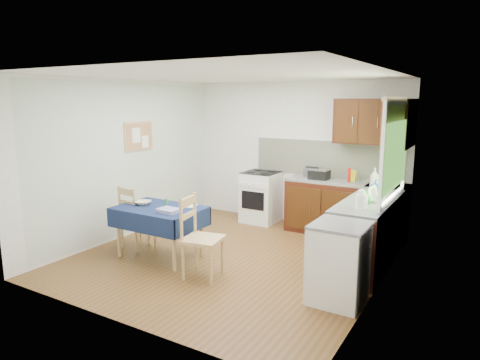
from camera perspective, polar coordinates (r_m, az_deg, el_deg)
The scene contains 33 objects.
floor at distance 6.13m, azimuth -1.04°, elevation -10.23°, with size 4.20×4.20×0.00m, color #543A16.
ceiling at distance 5.73m, azimuth -1.12°, elevation 13.81°, with size 4.00×4.20×0.02m, color white.
wall_back at distance 7.65m, azimuth 7.22°, elevation 3.57°, with size 4.00×0.02×2.50m, color white.
wall_front at distance 4.20m, azimuth -16.33°, elevation -2.67°, with size 4.00×0.02×2.50m, color white.
wall_left at distance 7.05m, azimuth -15.07°, elevation 2.68°, with size 0.02×4.20×2.50m, color silver.
wall_right at distance 5.06m, azimuth 18.57°, elevation -0.55°, with size 0.02×4.20×2.50m, color white.
base_cabinets at distance 6.59m, azimuth 15.01°, elevation -5.17°, with size 1.90×2.30×0.86m.
worktop_back at distance 7.07m, azimuth 14.00°, elevation -0.28°, with size 1.90×0.60×0.04m, color slate.
worktop_right at distance 5.82m, azimuth 16.84°, elevation -2.76°, with size 0.60×1.70×0.04m, color slate.
worktop_corner at distance 6.92m, azimuth 19.15°, elevation -0.80°, with size 0.60×0.60×0.04m, color slate.
splashback at distance 7.41m, azimuth 11.78°, elevation 2.81°, with size 2.70×0.02×0.60m, color beige.
upper_cabinets at distance 6.84m, azimuth 18.20°, elevation 7.33°, with size 1.20×0.85×0.70m.
stove at distance 7.73m, azimuth 2.79°, elevation -2.24°, with size 0.60×0.61×0.92m.
window at distance 5.69m, azimuth 20.04°, elevation 4.63°, with size 0.04×1.48×1.26m.
fridge at distance 4.84m, azimuth 13.05°, elevation -10.75°, with size 0.58×0.60×0.89m.
corkboard at distance 7.20m, azimuth -13.33°, elevation 5.72°, with size 0.04×0.62×0.47m.
dining_table at distance 6.06m, azimuth -10.70°, elevation -4.57°, with size 1.19×0.80×0.72m.
chair_far at distance 6.52m, azimuth -13.83°, elevation -4.60°, with size 0.48×0.48×0.95m.
chair_near at distance 5.35m, azimuth -5.49°, elevation -7.26°, with size 0.53×0.53×1.03m.
toaster at distance 7.15m, azimuth 9.59°, elevation 0.92°, with size 0.26×0.16×0.20m.
sandwich_press at distance 7.13m, azimuth 10.51°, elevation 0.83°, with size 0.31×0.27×0.18m.
sauce_bottle at distance 6.95m, azimuth 14.33°, elevation 0.62°, with size 0.05×0.05×0.23m, color red.
yellow_packet at distance 7.10m, azimuth 14.70°, elevation 0.59°, with size 0.13×0.09×0.17m, color yellow.
dish_rack at distance 5.82m, azimuth 17.28°, elevation -2.35°, with size 0.39×0.29×0.18m.
kettle at distance 5.30m, azimuth 15.89°, elevation -2.60°, with size 0.14×0.14×0.24m.
cup at distance 6.85m, azimuth 18.87°, elevation -0.30°, with size 0.13×0.13×0.10m, color white.
soap_bottle_a at distance 6.37m, azimuth 17.48°, elevation 0.05°, with size 0.13×0.13×0.33m, color white.
soap_bottle_b at distance 6.17m, azimuth 17.60°, elevation -0.90°, with size 0.09×0.09×0.20m, color #1B4EA0.
soap_bottle_c at distance 5.58m, azimuth 16.41°, elevation -2.19°, with size 0.14×0.14×0.17m, color green.
plate_bowl at distance 6.23m, azimuth -12.76°, elevation -2.99°, with size 0.22×0.22×0.05m, color beige.
book at distance 6.03m, azimuth -7.31°, elevation -3.43°, with size 0.15×0.21×0.02m, color white.
spice_jar at distance 6.15m, azimuth -9.81°, elevation -2.88°, with size 0.04×0.04×0.09m, color green.
tea_towel at distance 5.75m, azimuth -9.50°, elevation -4.02°, with size 0.28×0.22×0.05m, color navy.
Camera 1 is at (3.01, -4.87, 2.19)m, focal length 32.00 mm.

